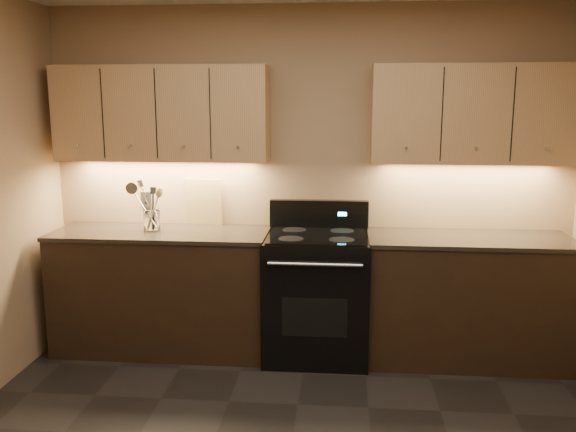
# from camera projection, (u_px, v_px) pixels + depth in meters

# --- Properties ---
(wall_back) EXTENTS (4.00, 0.04, 2.60)m
(wall_back) POSITION_uv_depth(u_px,v_px,m) (309.00, 179.00, 4.70)
(wall_back) COLOR #A47E60
(wall_back) RESTS_ON ground
(counter_left) EXTENTS (1.62, 0.62, 0.93)m
(counter_left) POSITION_uv_depth(u_px,v_px,m) (163.00, 290.00, 4.67)
(counter_left) COLOR black
(counter_left) RESTS_ON ground
(counter_right) EXTENTS (1.46, 0.62, 0.93)m
(counter_right) POSITION_uv_depth(u_px,v_px,m) (467.00, 299.00, 4.46)
(counter_right) COLOR black
(counter_right) RESTS_ON ground
(stove) EXTENTS (0.76, 0.68, 1.14)m
(stove) POSITION_uv_depth(u_px,v_px,m) (317.00, 294.00, 4.54)
(stove) COLOR black
(stove) RESTS_ON ground
(upper_cab_left) EXTENTS (1.60, 0.30, 0.70)m
(upper_cab_left) POSITION_uv_depth(u_px,v_px,m) (162.00, 113.00, 4.56)
(upper_cab_left) COLOR tan
(upper_cab_left) RESTS_ON wall_back
(upper_cab_right) EXTENTS (1.44, 0.30, 0.70)m
(upper_cab_right) POSITION_uv_depth(u_px,v_px,m) (473.00, 114.00, 4.36)
(upper_cab_right) COLOR tan
(upper_cab_right) RESTS_ON wall_back
(outlet_plate) EXTENTS (0.08, 0.01, 0.12)m
(outlet_plate) POSITION_uv_depth(u_px,v_px,m) (146.00, 199.00, 4.85)
(outlet_plate) COLOR #B2B5BA
(outlet_plate) RESTS_ON wall_back
(utensil_crock) EXTENTS (0.12, 0.12, 0.15)m
(utensil_crock) POSITION_uv_depth(u_px,v_px,m) (152.00, 221.00, 4.60)
(utensil_crock) COLOR white
(utensil_crock) RESTS_ON counter_left
(cutting_board) EXTENTS (0.29, 0.09, 0.37)m
(cutting_board) POSITION_uv_depth(u_px,v_px,m) (204.00, 202.00, 4.79)
(cutting_board) COLOR tan
(cutting_board) RESTS_ON counter_left
(wooden_spoon) EXTENTS (0.16, 0.11, 0.32)m
(wooden_spoon) POSITION_uv_depth(u_px,v_px,m) (147.00, 208.00, 4.58)
(wooden_spoon) COLOR tan
(wooden_spoon) RESTS_ON utensil_crock
(black_turner) EXTENTS (0.10, 0.17, 0.33)m
(black_turner) POSITION_uv_depth(u_px,v_px,m) (152.00, 207.00, 4.57)
(black_turner) COLOR black
(black_turner) RESTS_ON utensil_crock
(steel_spatula) EXTENTS (0.22, 0.13, 0.41)m
(steel_spatula) POSITION_uv_depth(u_px,v_px,m) (156.00, 202.00, 4.59)
(steel_spatula) COLOR silver
(steel_spatula) RESTS_ON utensil_crock
(steel_skimmer) EXTENTS (0.27, 0.11, 0.37)m
(steel_skimmer) POSITION_uv_depth(u_px,v_px,m) (156.00, 204.00, 4.57)
(steel_skimmer) COLOR silver
(steel_skimmer) RESTS_ON utensil_crock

